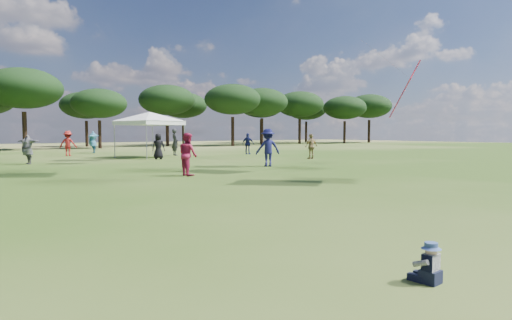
{
  "coord_description": "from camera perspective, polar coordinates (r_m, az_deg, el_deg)",
  "views": [
    {
      "loc": [
        -3.8,
        -0.3,
        1.65
      ],
      "look_at": [
        -0.28,
        4.29,
        1.28
      ],
      "focal_mm": 30.0,
      "sensor_mm": 36.0,
      "label": 1
    }
  ],
  "objects": [
    {
      "name": "tent_right",
      "position": [
        28.83,
        -14.03,
        5.99
      ],
      "size": [
        6.46,
        6.46,
        3.28
      ],
      "rotation": [
        0.0,
        0.0,
        0.29
      ],
      "color": "gray",
      "rests_on": "ground"
    },
    {
      "name": "festival_crowd",
      "position": [
        25.4,
        -25.71,
        1.54
      ],
      "size": [
        29.24,
        21.97,
        1.92
      ],
      "color": "silver",
      "rests_on": "ground"
    },
    {
      "name": "toddler",
      "position": [
        5.19,
        22.07,
        -12.81
      ],
      "size": [
        0.3,
        0.34,
        0.45
      ],
      "rotation": [
        0.0,
        0.0,
        0.05
      ],
      "color": "black",
      "rests_on": "ground"
    },
    {
      "name": "tree_line",
      "position": [
        48.26,
        -30.22,
        7.69
      ],
      "size": [
        108.78,
        17.63,
        7.77
      ],
      "color": "black",
      "rests_on": "ground"
    }
  ]
}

